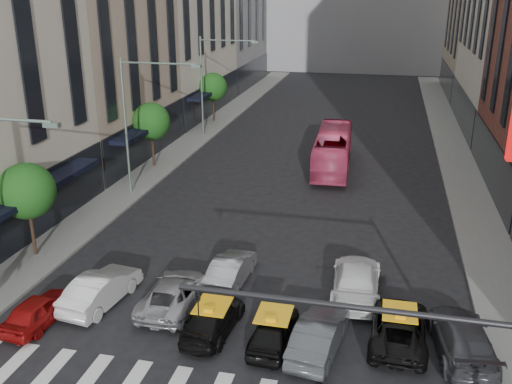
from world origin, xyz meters
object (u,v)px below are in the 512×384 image
Objects in this scene: streetlamp_mid at (138,109)px; bus at (333,150)px; streetlamp_far at (211,74)px; car_red at (39,310)px; taxi_left at (213,319)px; taxi_center at (274,329)px; car_white_front at (101,289)px.

streetlamp_mid is 0.84× the size of bus.
streetlamp_mid is 16.00m from streetlamp_far.
taxi_left is at bearing -167.39° from car_red.
streetlamp_mid reaches higher than bus.
taxi_center is (11.94, -14.80, -5.24)m from streetlamp_mid.
bus is (11.86, 8.89, -4.41)m from streetlamp_mid.
car_white_front is at bearing -74.03° from streetlamp_mid.
streetlamp_far reaches higher than bus.
car_red is 9.90m from taxi_center.
car_white_front is 1.08× the size of taxi_left.
bus is (-0.08, 23.69, 0.84)m from taxi_center.
streetlamp_mid is at bearing -77.75° from car_red.
streetlamp_mid is 18.10m from taxi_left.
streetlamp_far is 30.22m from car_white_front.
streetlamp_far is 2.14× the size of taxi_left.
car_white_front is (3.87, -13.52, -5.16)m from streetlamp_mid.
taxi_center is at bearing 178.53° from car_white_front.
car_red is at bearing 12.33° from taxi_left.
streetlamp_far reaches higher than car_red.
taxi_left is at bearing 176.95° from car_white_front.
car_white_front is (1.79, 2.05, 0.10)m from car_red.
taxi_center is at bearing -170.89° from car_red.
taxi_center is at bearing 178.83° from taxi_left.
streetlamp_far is (0.00, 16.00, 0.00)m from streetlamp_mid.
taxi_left is (5.50, -1.03, -0.13)m from car_white_front.
taxi_center is at bearing -68.80° from streetlamp_far.
taxi_center reaches higher than car_red.
taxi_left is at bearing -3.68° from taxi_center.
taxi_center is (8.08, -1.28, -0.08)m from car_white_front.
car_red is 0.97× the size of taxi_center.
taxi_left is 1.08× the size of taxi_center.
taxi_center is (11.94, -30.80, -5.24)m from streetlamp_far.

